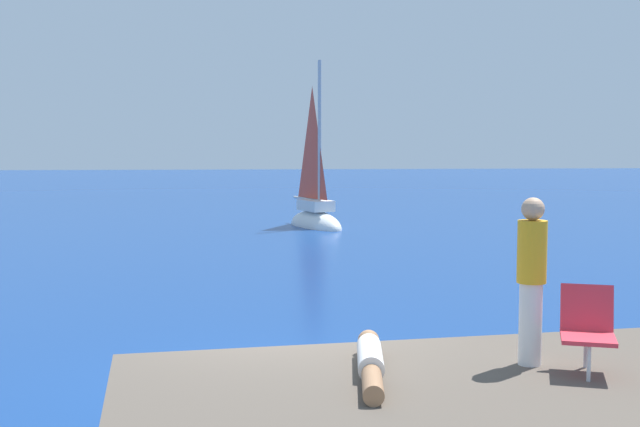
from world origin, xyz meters
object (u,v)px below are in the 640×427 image
sailboat_near (315,217)px  beach_chair (587,325)px  person_standing (531,276)px  person_sunbather (370,361)px

sailboat_near → beach_chair: sailboat_near is taller
person_standing → sailboat_near: bearing=37.7°
person_standing → beach_chair: 0.68m
sailboat_near → beach_chair: size_ratio=8.03×
sailboat_near → person_sunbather: size_ratio=3.65×
person_standing → beach_chair: size_ratio=2.03×
person_sunbather → person_standing: bearing=103.0°
person_sunbather → person_standing: 1.75m
beach_chair → person_standing: bearing=-102.8°
person_sunbather → beach_chair: size_ratio=2.20×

